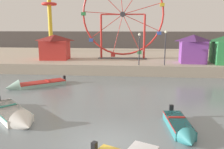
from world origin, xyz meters
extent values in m
plane|color=slate|center=(0.00, 0.00, 0.00)|extent=(240.00, 240.00, 0.00)
cube|color=tan|center=(0.00, 26.43, 0.62)|extent=(110.00, 21.60, 1.23)
cube|color=#564C47|center=(0.00, 50.67, 2.20)|extent=(140.00, 3.00, 4.40)
cube|color=silver|center=(-6.70, 3.14, 0.22)|extent=(4.08, 3.96, 0.44)
cube|color=#237566|center=(-6.70, 3.14, 0.40)|extent=(4.06, 3.95, 0.08)
cone|color=silver|center=(-4.77, 1.32, 0.22)|extent=(1.82, 1.83, 1.43)
cube|color=#237566|center=(-7.08, 3.49, 0.47)|extent=(0.99, 1.04, 0.06)
cube|color=teal|center=(3.65, 2.10, 0.24)|extent=(1.31, 3.11, 0.48)
cube|color=#B2231E|center=(3.65, 2.10, 0.44)|extent=(1.33, 3.08, 0.08)
cone|color=teal|center=(3.81, 0.20, 0.24)|extent=(1.07, 0.92, 1.00)
cube|color=black|center=(3.51, 3.71, 0.59)|extent=(0.26, 0.22, 0.44)
cube|color=#B2231E|center=(3.61, 2.48, 0.51)|extent=(0.91, 0.24, 0.06)
cube|color=#93BCAD|center=(-7.55, 10.70, 0.19)|extent=(4.19, 3.74, 0.39)
cube|color=#B2231E|center=(-7.55, 10.70, 0.35)|extent=(4.17, 3.73, 0.08)
cone|color=#93BCAD|center=(-9.67, 9.00, 0.19)|extent=(1.72, 1.74, 1.28)
cube|color=black|center=(-5.80, 12.10, 0.50)|extent=(0.31, 0.31, 0.44)
cube|color=#B2231E|center=(-7.14, 11.03, 0.42)|extent=(0.84, 1.00, 0.06)
cube|color=black|center=(-0.45, -1.33, 0.56)|extent=(0.28, 0.30, 0.44)
torus|color=red|center=(-0.42, 21.73, 7.18)|extent=(10.94, 0.24, 10.94)
cylinder|color=#38383D|center=(-0.42, 21.73, 7.18)|extent=(0.70, 0.50, 0.70)
cylinder|color=red|center=(-1.06, 21.73, 4.59)|extent=(1.38, 0.08, 5.21)
cube|color=red|center=(-1.71, 21.73, 1.71)|extent=(0.56, 0.48, 0.44)
cylinder|color=red|center=(0.76, 21.73, 4.78)|extent=(2.41, 0.08, 4.85)
cube|color=#33934C|center=(1.93, 21.73, 2.09)|extent=(0.56, 0.48, 0.44)
cylinder|color=red|center=(2.03, 21.73, 6.09)|extent=(4.92, 0.08, 2.25)
cube|color=#3356B7|center=(4.47, 21.73, 4.72)|extent=(0.56, 0.48, 0.44)
cylinder|color=red|center=(2.16, 21.73, 7.92)|extent=(5.17, 0.08, 1.55)
cube|color=yellow|center=(4.73, 21.73, 8.37)|extent=(0.56, 0.48, 0.44)
cylinder|color=red|center=(-2.34, 21.73, 9.04)|extent=(3.90, 0.08, 3.78)
cylinder|color=red|center=(-3.08, 21.73, 7.37)|extent=(5.34, 0.08, 0.46)
cube|color=#33934C|center=(-5.75, 21.73, 7.28)|extent=(0.56, 0.48, 0.44)
cylinder|color=red|center=(-2.58, 21.73, 5.61)|extent=(4.38, 0.08, 3.21)
cube|color=#3356B7|center=(-4.75, 21.73, 3.76)|extent=(0.56, 0.48, 0.44)
cylinder|color=red|center=(-3.36, 21.73, 4.21)|extent=(0.28, 0.28, 5.95)
cylinder|color=red|center=(2.53, 21.73, 4.21)|extent=(0.28, 0.28, 5.95)
cylinder|color=red|center=(-0.42, 21.73, 7.18)|extent=(5.89, 0.18, 0.18)
cube|color=#4C4C51|center=(-0.42, 21.73, 1.27)|extent=(6.69, 1.20, 0.08)
cylinder|color=gold|center=(-13.80, 30.86, 8.97)|extent=(0.70, 0.70, 15.49)
torus|color=red|center=(-13.80, 30.86, 9.49)|extent=(2.64, 2.64, 0.44)
cube|color=#4C4C51|center=(-13.80, 30.86, 1.35)|extent=(2.80, 2.80, 0.24)
cube|color=purple|center=(8.27, 18.62, 2.54)|extent=(3.13, 2.69, 2.62)
pyramid|color=#462156|center=(8.27, 18.62, 4.24)|extent=(3.44, 2.96, 0.80)
cube|color=red|center=(-9.39, 20.08, 2.50)|extent=(3.69, 3.00, 2.53)
pyramid|color=maroon|center=(-9.39, 20.08, 4.14)|extent=(4.06, 3.30, 0.80)
cylinder|color=#2D2D33|center=(1.75, 16.17, 2.89)|extent=(0.12, 0.12, 3.32)
sphere|color=#F2EACC|center=(1.75, 16.17, 4.69)|extent=(0.32, 0.32, 0.32)
cylinder|color=#2D2D33|center=(4.65, 16.38, 3.04)|extent=(0.12, 0.12, 3.61)
sphere|color=#F2EACC|center=(4.65, 16.38, 4.99)|extent=(0.32, 0.32, 0.32)
camera|label=1|loc=(1.13, -10.12, 5.50)|focal=37.08mm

